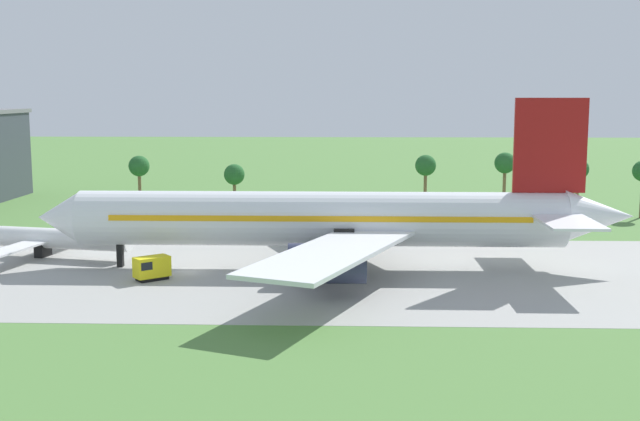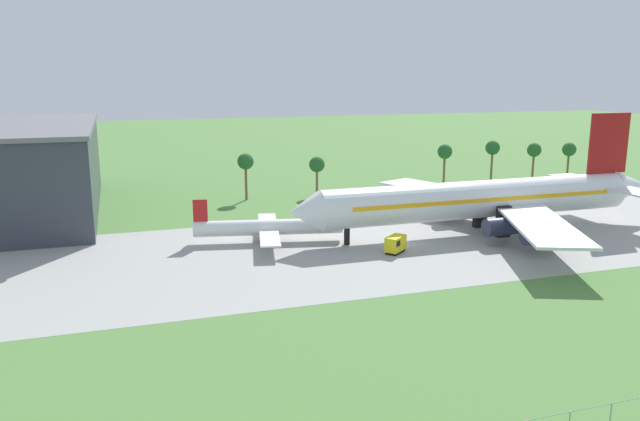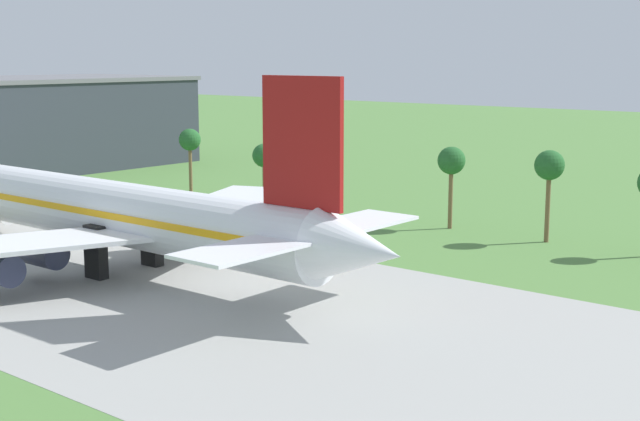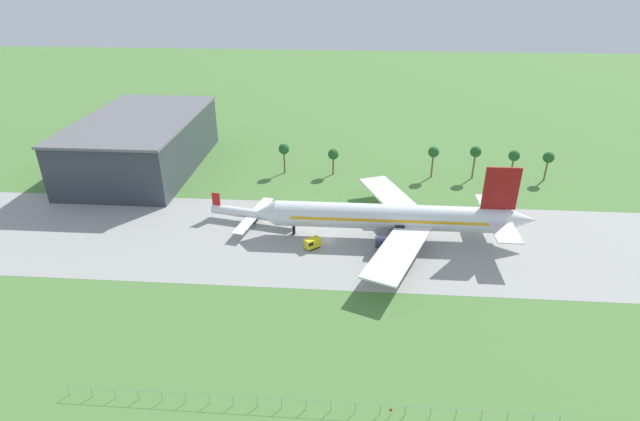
# 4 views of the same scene
# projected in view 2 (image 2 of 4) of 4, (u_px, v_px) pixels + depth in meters

# --- Properties ---
(ground_plane) EXTENTS (600.00, 600.00, 0.00)m
(ground_plane) POSITION_uv_depth(u_px,v_px,m) (403.00, 244.00, 103.58)
(ground_plane) COLOR #517F3D
(taxiway_strip) EXTENTS (320.00, 44.00, 0.02)m
(taxiway_strip) POSITION_uv_depth(u_px,v_px,m) (403.00, 244.00, 103.58)
(taxiway_strip) COLOR #9E9E99
(taxiway_strip) RESTS_ON ground_plane
(jet_airliner) EXTENTS (71.96, 59.18, 20.62)m
(jet_airliner) POSITION_uv_depth(u_px,v_px,m) (487.00, 199.00, 109.88)
(jet_airliner) COLOR white
(jet_airliner) RESTS_ON ground_plane
(regional_aircraft) EXTENTS (24.85, 22.53, 7.50)m
(regional_aircraft) POSITION_uv_depth(u_px,v_px,m) (268.00, 228.00, 104.42)
(regional_aircraft) COLOR white
(regional_aircraft) RESTS_ON ground_plane
(baggage_tug) EXTENTS (4.31, 4.03, 2.72)m
(baggage_tug) POSITION_uv_depth(u_px,v_px,m) (395.00, 244.00, 98.06)
(baggage_tug) COLOR black
(baggage_tug) RESTS_ON ground_plane
(terminal_building) EXTENTS (36.72, 61.20, 17.97)m
(terminal_building) POSITION_uv_depth(u_px,v_px,m) (0.00, 170.00, 123.57)
(terminal_building) COLOR #333842
(terminal_building) RESTS_ON ground_plane
(palm_tree_row) EXTENTS (90.09, 3.60, 11.17)m
(palm_tree_row) POSITION_uv_depth(u_px,v_px,m) (441.00, 155.00, 152.50)
(palm_tree_row) COLOR brown
(palm_tree_row) RESTS_ON ground_plane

